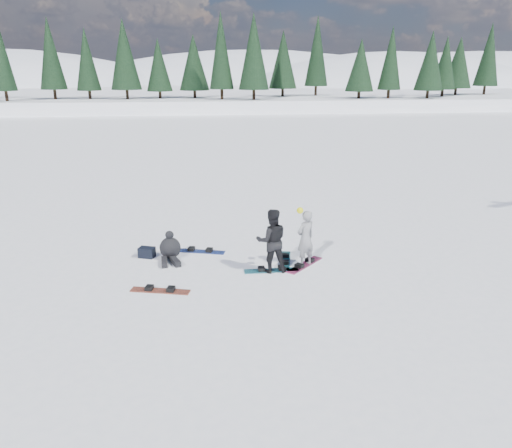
# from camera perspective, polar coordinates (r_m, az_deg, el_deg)

# --- Properties ---
(ground) EXTENTS (420.00, 420.00, 0.00)m
(ground) POSITION_cam_1_polar(r_m,az_deg,el_deg) (13.29, 9.38, -6.59)
(ground) COLOR white
(ground) RESTS_ON ground
(alpine_backdrop) EXTENTS (412.50, 227.00, 53.20)m
(alpine_backdrop) POSITION_cam_1_polar(r_m,az_deg,el_deg) (201.89, -9.20, 11.82)
(alpine_backdrop) COLOR white
(alpine_backdrop) RESTS_ON ground
(snowboarder_woman) EXTENTS (0.70, 0.63, 1.75)m
(snowboarder_woman) POSITION_cam_1_polar(r_m,az_deg,el_deg) (13.96, 5.65, -1.62)
(snowboarder_woman) COLOR gray
(snowboarder_woman) RESTS_ON ground
(snowboarder_man) EXTENTS (0.87, 0.68, 1.78)m
(snowboarder_man) POSITION_cam_1_polar(r_m,az_deg,el_deg) (13.49, 1.80, -1.92)
(snowboarder_man) COLOR black
(snowboarder_man) RESTS_ON ground
(seated_rider) EXTENTS (0.71, 1.07, 0.86)m
(seated_rider) POSITION_cam_1_polar(r_m,az_deg,el_deg) (14.71, -9.79, -2.80)
(seated_rider) COLOR black
(seated_rider) RESTS_ON ground
(gear_bag) EXTENTS (0.52, 0.43, 0.30)m
(gear_bag) POSITION_cam_1_polar(r_m,az_deg,el_deg) (15.07, -12.37, -3.19)
(gear_bag) COLOR black
(gear_bag) RESTS_ON ground
(snowboard_woman) EXTENTS (1.24, 1.27, 0.03)m
(snowboard_woman) POSITION_cam_1_polar(r_m,az_deg,el_deg) (14.24, 5.57, -4.67)
(snowboard_woman) COLOR #901F4C
(snowboard_woman) RESTS_ON ground
(snowboard_man) EXTENTS (1.50, 0.28, 0.03)m
(snowboard_man) POSITION_cam_1_polar(r_m,az_deg,el_deg) (13.80, 1.77, -5.34)
(snowboard_man) COLOR #176C7E
(snowboard_man) RESTS_ON ground
(snowboard_loose_c) EXTENTS (1.52, 0.68, 0.03)m
(snowboard_loose_c) POSITION_cam_1_polar(r_m,az_deg,el_deg) (15.27, -6.38, -3.13)
(snowboard_loose_c) COLOR navy
(snowboard_loose_c) RESTS_ON ground
(snowboard_loose_b) EXTENTS (1.52, 0.64, 0.03)m
(snowboard_loose_b) POSITION_cam_1_polar(r_m,az_deg,el_deg) (12.84, -10.89, -7.50)
(snowboard_loose_b) COLOR #A13F23
(snowboard_loose_b) RESTS_ON ground
(snowboard_loose_a) EXTENTS (0.57, 1.53, 0.03)m
(snowboard_loose_a) POSITION_cam_1_polar(r_m,az_deg,el_deg) (14.49, 3.35, -4.22)
(snowboard_loose_a) COLOR #177381
(snowboard_loose_a) RESTS_ON ground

